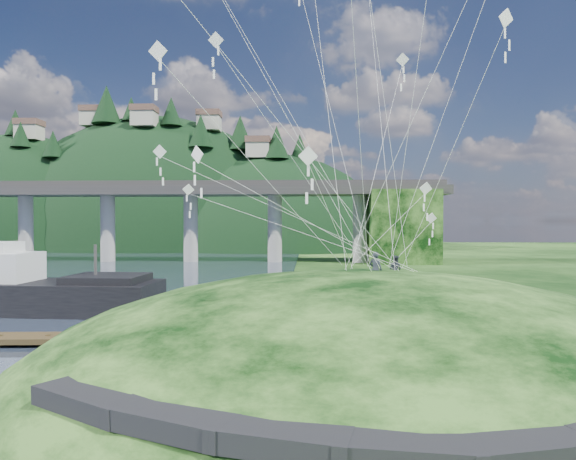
{
  "coord_description": "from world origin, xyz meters",
  "views": [
    {
      "loc": [
        5.19,
        -23.4,
        7.51
      ],
      "look_at": [
        4.0,
        6.0,
        7.0
      ],
      "focal_mm": 32.0,
      "sensor_mm": 36.0,
      "label": 1
    }
  ],
  "objects": [
    {
      "name": "ground",
      "position": [
        0.0,
        0.0,
        0.0
      ],
      "size": [
        320.0,
        320.0,
        0.0
      ],
      "primitive_type": "plane",
      "color": "black",
      "rests_on": "ground"
    },
    {
      "name": "grass_hill",
      "position": [
        8.0,
        2.0,
        -1.5
      ],
      "size": [
        36.0,
        32.0,
        13.0
      ],
      "color": "black",
      "rests_on": "ground"
    },
    {
      "name": "footpath",
      "position": [
        7.46,
        -9.74,
        2.08
      ],
      "size": [
        22.29,
        5.84,
        0.83
      ],
      "color": "black",
      "rests_on": "ground"
    },
    {
      "name": "bridge",
      "position": [
        -26.46,
        70.07,
        9.7
      ],
      "size": [
        160.0,
        11.0,
        15.0
      ],
      "color": "#2D2B2B",
      "rests_on": "ground"
    },
    {
      "name": "far_ridge",
      "position": [
        -43.58,
        122.17,
        -7.44
      ],
      "size": [
        153.0,
        70.0,
        94.5
      ],
      "color": "black",
      "rests_on": "ground"
    },
    {
      "name": "work_barge",
      "position": [
        -18.4,
        17.74,
        1.9
      ],
      "size": [
        21.89,
        6.88,
        7.57
      ],
      "color": "black",
      "rests_on": "ground"
    },
    {
      "name": "wooden_dock",
      "position": [
        -7.75,
        7.04,
        0.42
      ],
      "size": [
        13.37,
        2.88,
        0.95
      ],
      "color": "#332715",
      "rests_on": "ground"
    },
    {
      "name": "kite_flyers",
      "position": [
        9.32,
        4.06,
        5.77
      ],
      "size": [
        2.05,
        1.67,
        1.96
      ],
      "color": "#272C34",
      "rests_on": "ground"
    },
    {
      "name": "kite_swarm",
      "position": [
        6.37,
        2.81,
        18.48
      ],
      "size": [
        20.43,
        17.13,
        21.43
      ],
      "color": "white",
      "rests_on": "ground"
    }
  ]
}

